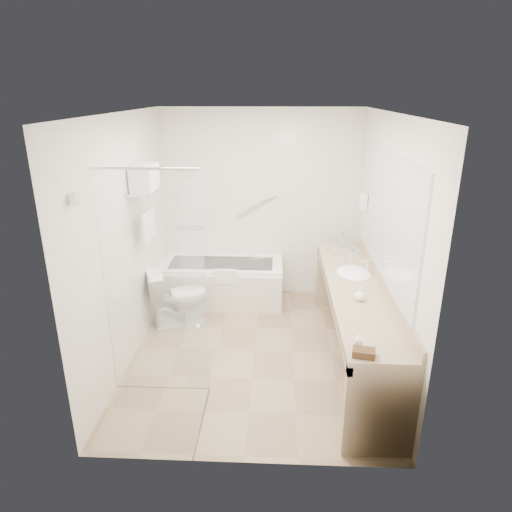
{
  "coord_description": "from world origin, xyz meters",
  "views": [
    {
      "loc": [
        0.22,
        -4.34,
        2.7
      ],
      "look_at": [
        0.0,
        0.3,
        1.0
      ],
      "focal_mm": 32.0,
      "sensor_mm": 36.0,
      "label": 1
    }
  ],
  "objects_px": {
    "toilet": "(178,297)",
    "amenity_basket": "(364,353)",
    "vanity_counter": "(355,306)",
    "water_bottle_left": "(351,259)",
    "bathtub": "(222,282)"
  },
  "relations": [
    {
      "from": "amenity_basket",
      "to": "toilet",
      "type": "bearing_deg",
      "value": 132.54
    },
    {
      "from": "bathtub",
      "to": "toilet",
      "type": "relative_size",
      "value": 2.24
    },
    {
      "from": "amenity_basket",
      "to": "bathtub",
      "type": "bearing_deg",
      "value": 117.5
    },
    {
      "from": "bathtub",
      "to": "water_bottle_left",
      "type": "distance_m",
      "value": 1.89
    },
    {
      "from": "vanity_counter",
      "to": "water_bottle_left",
      "type": "distance_m",
      "value": 0.62
    },
    {
      "from": "vanity_counter",
      "to": "toilet",
      "type": "bearing_deg",
      "value": 159.51
    },
    {
      "from": "toilet",
      "to": "water_bottle_left",
      "type": "xyz_separation_m",
      "value": [
        1.99,
        -0.2,
        0.6
      ]
    },
    {
      "from": "toilet",
      "to": "amenity_basket",
      "type": "relative_size",
      "value": 4.34
    },
    {
      "from": "bathtub",
      "to": "toilet",
      "type": "xyz_separation_m",
      "value": [
        -0.45,
        -0.65,
        0.08
      ]
    },
    {
      "from": "bathtub",
      "to": "amenity_basket",
      "type": "bearing_deg",
      "value": -62.5
    },
    {
      "from": "vanity_counter",
      "to": "amenity_basket",
      "type": "xyz_separation_m",
      "value": [
        -0.15,
        -1.25,
        0.24
      ]
    },
    {
      "from": "water_bottle_left",
      "to": "amenity_basket",
      "type": "bearing_deg",
      "value": -95.41
    },
    {
      "from": "vanity_counter",
      "to": "amenity_basket",
      "type": "relative_size",
      "value": 16.39
    },
    {
      "from": "bathtub",
      "to": "amenity_basket",
      "type": "distance_m",
      "value": 3.04
    },
    {
      "from": "amenity_basket",
      "to": "vanity_counter",
      "type": "bearing_deg",
      "value": 83.15
    }
  ]
}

